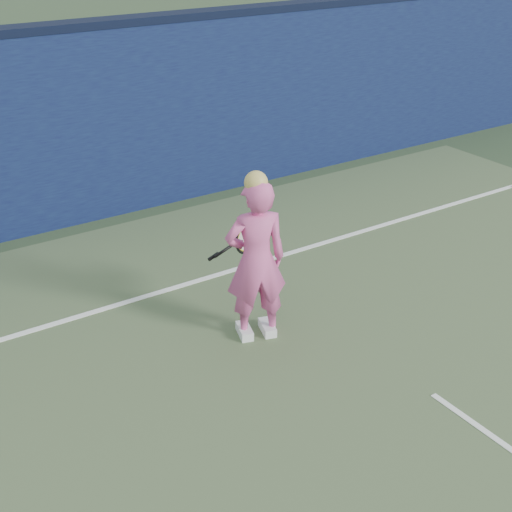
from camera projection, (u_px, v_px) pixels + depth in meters
backstop_wall at (151, 117)px, 9.87m from camera, size 24.00×0.40×2.50m
wall_cap at (145, 19)px, 9.29m from camera, size 24.00×0.42×0.10m
player at (256, 260)px, 6.84m from camera, size 0.70×0.56×1.74m
racket at (243, 240)px, 7.27m from camera, size 0.60×0.15×0.32m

